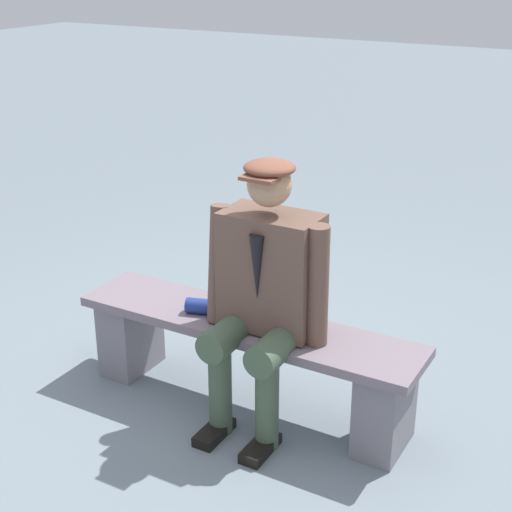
# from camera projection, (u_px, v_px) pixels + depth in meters

# --- Properties ---
(ground_plane) EXTENTS (30.00, 30.00, 0.00)m
(ground_plane) POSITION_uv_depth(u_px,v_px,m) (247.00, 403.00, 3.87)
(ground_plane) COLOR slate
(bench) EXTENTS (1.76, 0.39, 0.47)m
(bench) POSITION_uv_depth(u_px,v_px,m) (247.00, 352.00, 3.76)
(bench) COLOR slate
(bench) RESTS_ON ground
(seated_man) EXTENTS (0.63, 0.57, 1.30)m
(seated_man) POSITION_uv_depth(u_px,v_px,m) (265.00, 286.00, 3.49)
(seated_man) COLOR brown
(seated_man) RESTS_ON ground
(rolled_magazine) EXTENTS (0.23, 0.14, 0.08)m
(rolled_magazine) POSITION_uv_depth(u_px,v_px,m) (208.00, 307.00, 3.74)
(rolled_magazine) COLOR navy
(rolled_magazine) RESTS_ON bench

